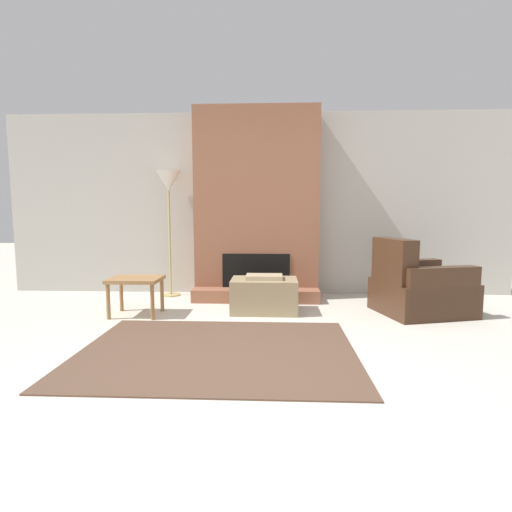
{
  "coord_description": "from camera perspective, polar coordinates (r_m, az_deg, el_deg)",
  "views": [
    {
      "loc": [
        0.24,
        -2.75,
        1.2
      ],
      "look_at": [
        0.0,
        2.62,
        0.6
      ],
      "focal_mm": 28.0,
      "sensor_mm": 36.0,
      "label": 1
    }
  ],
  "objects": [
    {
      "name": "area_rug",
      "position": [
        3.55,
        -5.54,
        -13.31
      ],
      "size": [
        2.36,
        1.78,
        0.01
      ],
      "primitive_type": "cube",
      "color": "brown",
      "rests_on": "ground_plane"
    },
    {
      "name": "wall_back",
      "position": [
        5.84,
        0.21,
        7.36
      ],
      "size": [
        7.32,
        0.06,
        2.6
      ],
      "primitive_type": "cube",
      "color": "#BCB7AD",
      "rests_on": "ground_plane"
    },
    {
      "name": "fireplace",
      "position": [
        5.57,
        0.1,
        6.88
      ],
      "size": [
        1.69,
        0.72,
        2.6
      ],
      "color": "#935B42",
      "rests_on": "ground_plane"
    },
    {
      "name": "ground_plane",
      "position": [
        3.01,
        -2.34,
        -17.17
      ],
      "size": [
        24.0,
        24.0,
        0.0
      ],
      "primitive_type": "plane",
      "color": "beige"
    },
    {
      "name": "floor_lamp_left",
      "position": [
        5.78,
        -12.4,
        9.54
      ],
      "size": [
        0.34,
        0.34,
        1.76
      ],
      "color": "tan",
      "rests_on": "ground_plane"
    },
    {
      "name": "side_table",
      "position": [
        4.82,
        -16.81,
        -3.79
      ],
      "size": [
        0.58,
        0.46,
        0.44
      ],
      "color": "#9E7042",
      "rests_on": "ground_plane"
    },
    {
      "name": "ottoman",
      "position": [
        4.8,
        1.18,
        -5.56
      ],
      "size": [
        0.78,
        0.51,
        0.45
      ],
      "color": "#998460",
      "rests_on": "ground_plane"
    },
    {
      "name": "armchair",
      "position": [
        5.07,
        21.95,
        -4.63
      ],
      "size": [
        1.15,
        1.04,
        0.89
      ],
      "rotation": [
        0.0,
        0.0,
        1.83
      ],
      "color": "#422819",
      "rests_on": "ground_plane"
    }
  ]
}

